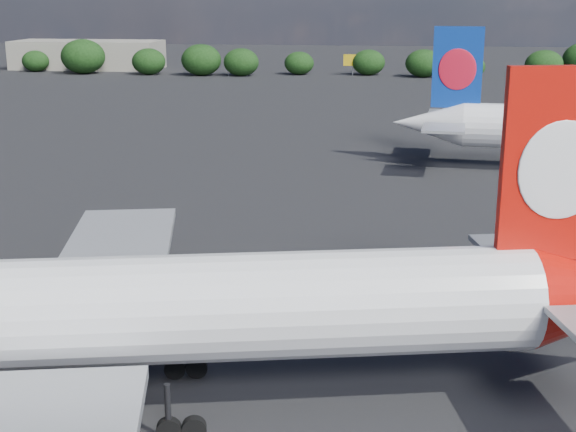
# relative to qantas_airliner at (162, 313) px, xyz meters

# --- Properties ---
(ground) EXTENTS (500.00, 500.00, 0.00)m
(ground) POSITION_rel_qantas_airliner_xyz_m (-10.74, 57.67, -5.38)
(ground) COLOR black
(ground) RESTS_ON ground
(qantas_airliner) EXTENTS (53.78, 51.43, 17.65)m
(qantas_airliner) POSITION_rel_qantas_airliner_xyz_m (0.00, 0.00, 0.00)
(qantas_airliner) COLOR white
(qantas_airliner) RESTS_ON ground
(terminal_building) EXTENTS (42.00, 16.00, 8.00)m
(terminal_building) POSITION_rel_qantas_airliner_xyz_m (-75.74, 189.67, -1.38)
(terminal_building) COLOR gray
(terminal_building) RESTS_ON ground
(highway_sign) EXTENTS (6.00, 0.30, 4.50)m
(highway_sign) POSITION_rel_qantas_airliner_xyz_m (-28.74, 173.67, -2.25)
(highway_sign) COLOR #156D2B
(highway_sign) RESTS_ON ground
(billboard_yellow) EXTENTS (5.00, 0.30, 5.50)m
(billboard_yellow) POSITION_rel_qantas_airliner_xyz_m (1.26, 179.67, -1.51)
(billboard_yellow) COLOR gold
(billboard_yellow) RESTS_ON ground
(horizon_treeline) EXTENTS (204.39, 17.34, 9.29)m
(horizon_treeline) POSITION_rel_qantas_airliner_xyz_m (-8.49, 176.52, -1.45)
(horizon_treeline) COLOR black
(horizon_treeline) RESTS_ON ground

